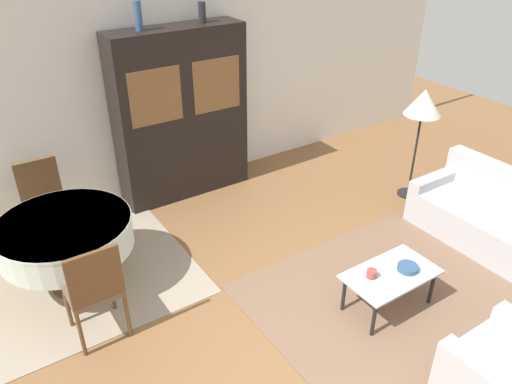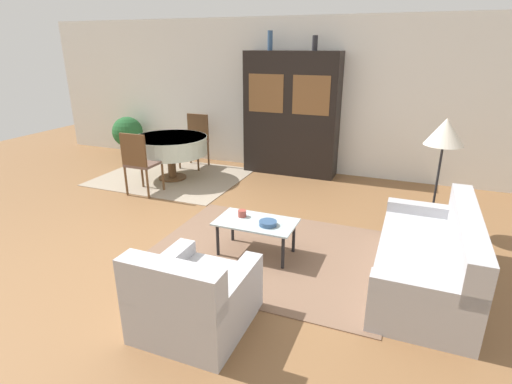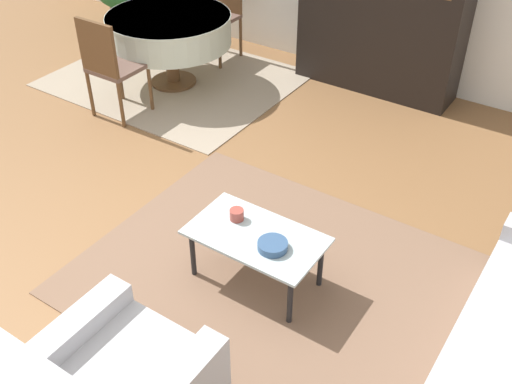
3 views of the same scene
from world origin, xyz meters
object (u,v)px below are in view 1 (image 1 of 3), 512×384
at_px(vase_tall, 138,16).
at_px(display_cabinet, 181,115).
at_px(dining_table, 65,235).
at_px(dining_chair_far, 44,200).
at_px(floor_lamp, 423,106).
at_px(coffee_table, 391,277).
at_px(couch, 501,223).
at_px(dining_chair_near, 94,287).
at_px(bowl, 408,268).
at_px(vase_short, 202,12).
at_px(cup, 372,274).

bearing_deg(vase_tall, display_cabinet, -0.13).
xyz_separation_m(dining_table, dining_chair_far, (0.00, 0.86, -0.04)).
bearing_deg(floor_lamp, vase_tall, 148.27).
distance_m(coffee_table, dining_chair_far, 3.70).
relative_size(couch, vase_tall, 5.88).
bearing_deg(dining_chair_near, coffee_table, -24.94).
bearing_deg(couch, dining_chair_near, 75.70).
distance_m(dining_chair_far, floor_lamp, 4.51).
bearing_deg(dining_table, display_cabinet, 31.96).
xyz_separation_m(dining_chair_near, floor_lamp, (4.21, 0.25, 0.67)).
xyz_separation_m(display_cabinet, dining_table, (-1.81, -1.13, -0.47)).
xyz_separation_m(bowl, vase_tall, (-1.14, 3.15, 1.87)).
bearing_deg(dining_chair_near, bowl, -24.51).
bearing_deg(couch, coffee_table, 91.37).
distance_m(couch, floor_lamp, 1.63).
height_order(display_cabinet, vase_tall, vase_tall).
distance_m(dining_table, vase_short, 2.96).
bearing_deg(floor_lamp, bowl, -139.84).
relative_size(dining_chair_near, floor_lamp, 0.68).
bearing_deg(display_cabinet, dining_chair_far, -171.43).
relative_size(coffee_table, vase_tall, 2.77).
xyz_separation_m(coffee_table, dining_table, (-2.38, 1.96, 0.24)).
height_order(couch, coffee_table, couch).
xyz_separation_m(coffee_table, bowl, (0.16, -0.05, 0.07)).
relative_size(cup, bowl, 0.49).
bearing_deg(cup, couch, -0.52).
height_order(couch, floor_lamp, floor_lamp).
bearing_deg(cup, vase_short, 90.13).
bearing_deg(coffee_table, dining_chair_far, 130.13).
height_order(display_cabinet, vase_short, vase_short).
relative_size(dining_chair_near, cup, 10.44).
height_order(dining_table, bowl, dining_table).
bearing_deg(dining_table, floor_lamp, -8.20).
distance_m(couch, dining_chair_far, 5.02).
height_order(coffee_table, floor_lamp, floor_lamp).
bearing_deg(vase_short, dining_chair_far, -172.83).
bearing_deg(dining_table, dining_chair_near, -90.00).
xyz_separation_m(dining_chair_far, floor_lamp, (4.21, -1.46, 0.67)).
distance_m(floor_lamp, bowl, 2.33).
distance_m(couch, vase_tall, 4.59).
bearing_deg(vase_tall, cup, -75.45).
height_order(floor_lamp, bowl, floor_lamp).
distance_m(coffee_table, cup, 0.22).
distance_m(display_cabinet, dining_chair_near, 2.74).
bearing_deg(dining_chair_near, display_cabinet, 47.65).
distance_m(couch, coffee_table, 1.80).
xyz_separation_m(dining_table, floor_lamp, (4.21, -0.61, 0.64)).
height_order(floor_lamp, cup, floor_lamp).
relative_size(couch, cup, 19.79).
distance_m(dining_table, bowl, 3.25).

